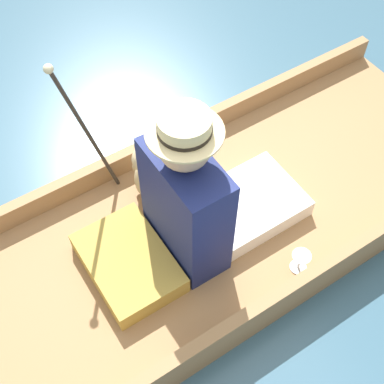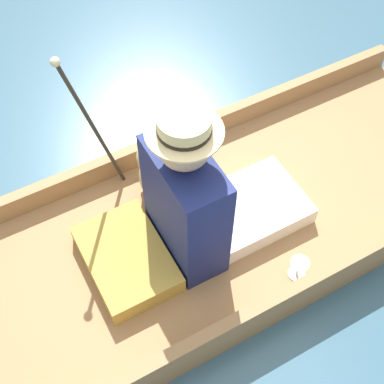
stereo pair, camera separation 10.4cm
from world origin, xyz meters
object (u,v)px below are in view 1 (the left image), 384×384
(teddy_bear, at_px, (148,174))
(wine_glass, at_px, (301,259))
(walking_cane, at_px, (82,124))
(seated_person, at_px, (201,199))

(teddy_bear, xyz_separation_m, wine_glass, (0.79, 0.39, -0.10))
(teddy_bear, bearing_deg, wine_glass, 26.46)
(wine_glass, bearing_deg, teddy_bear, -153.54)
(wine_glass, xyz_separation_m, walking_cane, (-0.95, -0.62, 0.46))
(teddy_bear, height_order, walking_cane, walking_cane)
(wine_glass, distance_m, walking_cane, 1.22)
(seated_person, relative_size, wine_glass, 7.80)
(teddy_bear, bearing_deg, walking_cane, -125.45)
(seated_person, xyz_separation_m, teddy_bear, (-0.37, -0.08, -0.16))
(seated_person, xyz_separation_m, wine_glass, (0.41, 0.31, -0.25))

